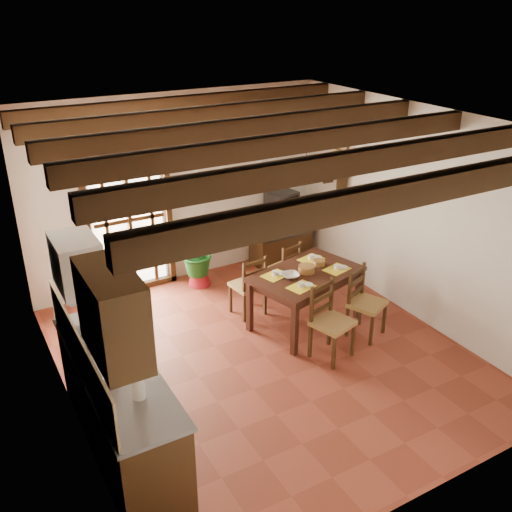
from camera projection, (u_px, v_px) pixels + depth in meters
ground_plane at (265, 356)px, 6.91m from camera, size 5.00×5.00×0.00m
room_shell at (266, 215)px, 6.15m from camera, size 4.52×5.02×2.81m
ceiling_beams at (267, 135)px, 5.79m from camera, size 4.50×4.34×0.20m
french_door at (128, 215)px, 7.99m from camera, size 1.26×0.11×2.32m
kitchen_counter at (119, 405)px, 5.36m from camera, size 0.64×2.25×1.38m
upper_cabinet at (113, 315)px, 4.18m from camera, size 0.35×0.80×0.70m
range_hood at (77, 264)px, 5.23m from camera, size 0.38×0.60×0.54m
counter_items at (110, 357)px, 5.23m from camera, size 0.50×1.43×0.25m
dining_table at (306, 279)px, 7.32m from camera, size 1.57×1.22×0.75m
chair_near_left at (331, 335)px, 6.79m from camera, size 0.53×0.52×0.94m
chair_near_right at (365, 315)px, 7.23m from camera, size 0.54×0.53×0.91m
chair_far_left at (248, 296)px, 7.72m from camera, size 0.45×0.43×0.88m
chair_far_right at (283, 280)px, 8.16m from camera, size 0.48×0.47×0.86m
table_setting at (306, 270)px, 7.27m from camera, size 1.01×0.67×0.09m
table_bowl at (290, 276)px, 7.14m from camera, size 0.25×0.25×0.05m
sideboard at (281, 238)px, 9.21m from camera, size 0.97×0.46×0.81m
crt_tv at (282, 203)px, 8.96m from camera, size 0.49×0.46×0.36m
fuse_box at (268, 153)px, 8.81m from camera, size 0.25×0.03×0.32m
plant_pot at (199, 278)px, 8.56m from camera, size 0.34×0.34×0.21m
potted_plant at (198, 250)px, 8.37m from camera, size 1.77×1.55×1.87m
wall_shelf at (335, 177)px, 8.50m from camera, size 0.20×0.42×0.20m
shelf_vase at (336, 168)px, 8.44m from camera, size 0.15×0.15×0.15m
shelf_flowers at (337, 154)px, 8.36m from camera, size 0.14×0.14×0.36m
framed_picture at (342, 140)px, 8.31m from camera, size 0.03×0.32×0.32m
pendant_lamp at (306, 170)px, 6.80m from camera, size 0.36×0.36×0.84m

